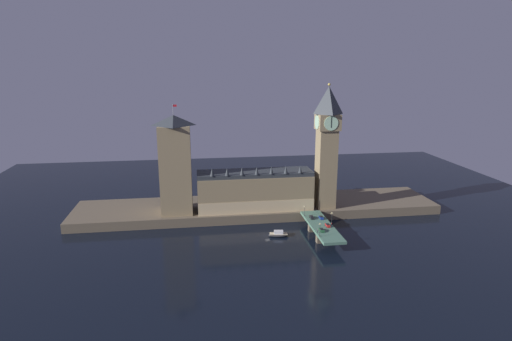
% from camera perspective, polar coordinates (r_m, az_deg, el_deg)
% --- Properties ---
extents(ground_plane, '(400.00, 400.00, 0.00)m').
position_cam_1_polar(ground_plane, '(231.17, 1.59, -8.67)').
color(ground_plane, black).
extents(embankment, '(220.00, 42.00, 5.38)m').
position_cam_1_polar(embankment, '(266.24, 0.16, -4.94)').
color(embankment, brown).
rests_on(embankment, ground_plane).
extents(parliament_hall, '(67.30, 18.95, 27.41)m').
position_cam_1_polar(parliament_hall, '(252.87, -0.16, -2.61)').
color(parliament_hall, '#8E7A56').
rests_on(parliament_hall, embankment).
extents(clock_tower, '(13.12, 13.23, 73.36)m').
position_cam_1_polar(clock_tower, '(252.97, 9.43, 3.58)').
color(clock_tower, '#8E7A56').
rests_on(clock_tower, embankment).
extents(victoria_tower, '(17.92, 17.92, 62.44)m').
position_cam_1_polar(victoria_tower, '(246.97, -10.69, 0.79)').
color(victoria_tower, '#8E7A56').
rests_on(victoria_tower, embankment).
extents(bridge, '(11.46, 46.00, 6.33)m').
position_cam_1_polar(bridge, '(231.08, 8.72, -7.58)').
color(bridge, '#4C7560').
rests_on(bridge, ground_plane).
extents(car_northbound_lead, '(1.87, 4.62, 1.58)m').
position_cam_1_polar(car_northbound_lead, '(238.91, 7.43, -6.20)').
color(car_northbound_lead, black).
rests_on(car_northbound_lead, bridge).
extents(car_northbound_trail, '(2.03, 4.50, 1.53)m').
position_cam_1_polar(car_northbound_trail, '(222.04, 8.75, -7.85)').
color(car_northbound_trail, '#235633').
rests_on(car_northbound_trail, bridge).
extents(car_southbound_lead, '(1.87, 4.02, 1.57)m').
position_cam_1_polar(car_southbound_lead, '(228.76, 9.53, -7.21)').
color(car_southbound_lead, red).
rests_on(car_southbound_lead, bridge).
extents(car_southbound_trail, '(1.97, 4.14, 1.58)m').
position_cam_1_polar(car_southbound_trail, '(239.23, 8.68, -6.21)').
color(car_southbound_trail, navy).
rests_on(car_southbound_trail, bridge).
extents(pedestrian_near_rail, '(0.38, 0.38, 1.75)m').
position_cam_1_polar(pedestrian_near_rail, '(220.17, 8.21, -7.96)').
color(pedestrian_near_rail, black).
rests_on(pedestrian_near_rail, bridge).
extents(pedestrian_mid_walk, '(0.38, 0.38, 1.63)m').
position_cam_1_polar(pedestrian_mid_walk, '(230.39, 10.06, -7.04)').
color(pedestrian_mid_walk, black).
rests_on(pedestrian_mid_walk, bridge).
extents(street_lamp_near, '(1.34, 0.60, 7.04)m').
position_cam_1_polar(street_lamp_near, '(214.28, 8.52, -7.60)').
color(street_lamp_near, '#2D3333').
rests_on(street_lamp_near, bridge).
extents(street_lamp_mid, '(1.34, 0.60, 6.91)m').
position_cam_1_polar(street_lamp_mid, '(230.58, 10.08, -6.11)').
color(street_lamp_mid, '#2D3333').
rests_on(street_lamp_mid, bridge).
extents(street_lamp_far, '(1.34, 0.60, 6.05)m').
position_cam_1_polar(street_lamp_far, '(241.03, 6.51, -5.22)').
color(street_lamp_far, '#2D3333').
rests_on(street_lamp_far, bridge).
extents(boat_upstream, '(11.22, 5.82, 3.22)m').
position_cam_1_polar(boat_upstream, '(229.93, 3.02, -8.49)').
color(boat_upstream, '#28282D').
rests_on(boat_upstream, ground_plane).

